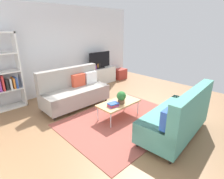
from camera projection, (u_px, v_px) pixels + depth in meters
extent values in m
plane|color=#936B47|center=(117.00, 116.00, 4.70)|extent=(7.68, 7.68, 0.00)
cube|color=silver|center=(59.00, 50.00, 6.11)|extent=(6.40, 0.12, 2.90)
cube|color=#9E4C42|center=(123.00, 120.00, 4.46)|extent=(2.90, 2.20, 0.01)
cube|color=gray|center=(76.00, 96.00, 5.17)|extent=(1.90, 0.84, 0.44)
cube|color=gray|center=(68.00, 77.00, 5.22)|extent=(1.90, 0.20, 0.56)
cube|color=gray|center=(98.00, 86.00, 5.69)|extent=(0.20, 0.84, 0.22)
cube|color=gray|center=(47.00, 100.00, 4.58)|extent=(0.20, 0.84, 0.22)
cylinder|color=black|center=(106.00, 100.00, 5.60)|extent=(0.05, 0.05, 0.10)
cylinder|color=black|center=(55.00, 118.00, 4.46)|extent=(0.05, 0.05, 0.10)
cylinder|color=black|center=(92.00, 94.00, 6.06)|extent=(0.05, 0.05, 0.10)
cylinder|color=black|center=(43.00, 110.00, 4.92)|extent=(0.05, 0.05, 0.10)
cube|color=white|center=(91.00, 77.00, 5.57)|extent=(0.40, 0.14, 0.36)
cube|color=#D84C33|center=(79.00, 80.00, 5.27)|extent=(0.40, 0.14, 0.36)
cube|color=teal|center=(174.00, 121.00, 3.80)|extent=(1.96, 0.99, 0.44)
cube|color=teal|center=(193.00, 104.00, 3.43)|extent=(1.91, 0.35, 0.56)
cube|color=teal|center=(155.00, 134.00, 3.16)|extent=(0.27, 0.85, 0.22)
cube|color=teal|center=(189.00, 104.00, 4.36)|extent=(0.27, 0.85, 0.22)
cylinder|color=black|center=(137.00, 144.00, 3.49)|extent=(0.05, 0.05, 0.10)
cylinder|color=black|center=(174.00, 113.00, 4.72)|extent=(0.05, 0.05, 0.10)
cylinder|color=black|center=(170.00, 161.00, 3.07)|extent=(0.05, 0.05, 0.10)
cylinder|color=black|center=(201.00, 122.00, 4.30)|extent=(0.05, 0.05, 0.10)
cube|color=#3359B2|center=(169.00, 118.00, 3.11)|extent=(0.41, 0.17, 0.36)
cube|color=#D84C33|center=(179.00, 110.00, 3.42)|extent=(0.41, 0.17, 0.36)
cube|color=tan|center=(119.00, 103.00, 4.49)|extent=(1.10, 0.56, 0.04)
cylinder|color=silver|center=(98.00, 114.00, 4.39)|extent=(0.02, 0.02, 0.38)
cylinder|color=silver|center=(125.00, 102.00, 5.05)|extent=(0.02, 0.02, 0.38)
cylinder|color=silver|center=(111.00, 121.00, 4.08)|extent=(0.02, 0.02, 0.38)
cylinder|color=silver|center=(138.00, 108.00, 4.73)|extent=(0.02, 0.02, 0.38)
cube|color=silver|center=(100.00, 76.00, 7.25)|extent=(1.40, 0.44, 0.64)
cube|color=black|center=(100.00, 68.00, 7.12)|extent=(0.36, 0.20, 0.04)
cube|color=black|center=(100.00, 60.00, 7.01)|extent=(1.00, 0.05, 0.60)
cube|color=white|center=(19.00, 70.00, 5.07)|extent=(0.04, 0.36, 2.10)
cube|color=white|center=(6.00, 108.00, 5.07)|extent=(1.10, 0.36, 0.04)
cube|color=white|center=(2.00, 91.00, 4.90)|extent=(1.02, 0.36, 0.03)
cube|color=red|center=(2.00, 83.00, 4.85)|extent=(0.05, 0.29, 0.42)
cube|color=#262626|center=(6.00, 85.00, 4.93)|extent=(0.06, 0.29, 0.28)
cube|color=silver|center=(10.00, 84.00, 4.99)|extent=(0.05, 0.29, 0.30)
cube|color=orange|center=(13.00, 83.00, 5.04)|extent=(0.05, 0.29, 0.30)
cube|color=#3359B2|center=(16.00, 82.00, 5.08)|extent=(0.05, 0.29, 0.30)
cube|color=#B2382D|center=(120.00, 74.00, 7.93)|extent=(0.52, 0.40, 0.44)
cylinder|color=brown|center=(121.00, 101.00, 4.42)|extent=(0.17, 0.17, 0.10)
sphere|color=#2D7233|center=(121.00, 96.00, 4.37)|extent=(0.23, 0.23, 0.23)
cube|color=purple|center=(113.00, 106.00, 4.27)|extent=(0.27, 0.22, 0.03)
cube|color=red|center=(113.00, 105.00, 4.26)|extent=(0.25, 0.19, 0.03)
cube|color=#3359B2|center=(113.00, 103.00, 4.25)|extent=(0.26, 0.21, 0.03)
cylinder|color=#B24C4C|center=(87.00, 68.00, 6.77)|extent=(0.11, 0.11, 0.18)
cylinder|color=silver|center=(91.00, 67.00, 6.87)|extent=(0.14, 0.14, 0.18)
cylinder|color=purple|center=(96.00, 67.00, 6.95)|extent=(0.05, 0.05, 0.15)
cylinder|color=orange|center=(98.00, 66.00, 7.00)|extent=(0.04, 0.04, 0.20)
cylinder|color=#262626|center=(100.00, 66.00, 7.07)|extent=(0.06, 0.06, 0.19)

